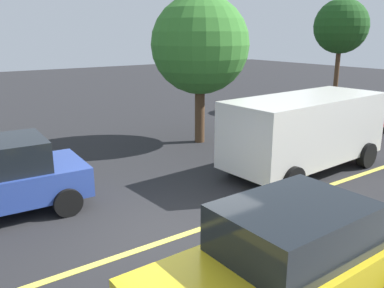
# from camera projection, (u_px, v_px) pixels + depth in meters

# --- Properties ---
(ground_plane) EXTENTS (80.00, 80.00, 0.00)m
(ground_plane) POSITION_uv_depth(u_px,v_px,m) (172.00, 239.00, 7.99)
(ground_plane) COLOR #262628
(lane_marking_centre) EXTENTS (28.00, 0.16, 0.01)m
(lane_marking_centre) POSITION_uv_depth(u_px,v_px,m) (277.00, 203.00, 9.66)
(lane_marking_centre) COLOR #E0D14C
(white_van) EXTENTS (5.30, 2.49, 2.20)m
(white_van) POSITION_uv_depth(u_px,v_px,m) (306.00, 129.00, 11.64)
(white_van) COLOR silver
(white_van) RESTS_ON ground_plane
(car_yellow_mid_road) EXTENTS (4.37, 2.03, 1.69)m
(car_yellow_mid_road) POSITION_uv_depth(u_px,v_px,m) (284.00, 263.00, 5.62)
(car_yellow_mid_road) COLOR gold
(car_yellow_mid_road) RESTS_ON ground_plane
(car_red_behind_van) EXTENTS (4.20, 2.39, 1.58)m
(car_red_behind_van) POSITION_uv_depth(u_px,v_px,m) (358.00, 112.00, 16.48)
(car_red_behind_van) COLOR red
(car_red_behind_van) RESTS_ON ground_plane
(tree_left_verge) EXTENTS (3.46, 3.46, 5.27)m
(tree_left_verge) POSITION_uv_depth(u_px,v_px,m) (200.00, 45.00, 14.18)
(tree_left_verge) COLOR #513823
(tree_left_verge) RESTS_ON ground_plane
(tree_centre_verge) EXTENTS (2.71, 2.71, 5.61)m
(tree_centre_verge) POSITION_uv_depth(u_px,v_px,m) (341.00, 27.00, 20.28)
(tree_centre_verge) COLOR #513823
(tree_centre_verge) RESTS_ON ground_plane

